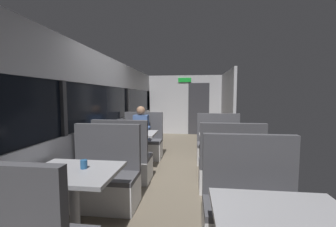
% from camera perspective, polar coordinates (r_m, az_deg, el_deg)
% --- Properties ---
extents(ground_plane, '(3.30, 9.20, 0.02)m').
position_cam_1_polar(ground_plane, '(4.31, 2.30, -15.65)').
color(ground_plane, '#665B4C').
extents(carriage_window_panel_left, '(0.09, 8.48, 2.30)m').
position_cam_1_polar(carriage_window_panel_left, '(4.41, -16.80, -0.45)').
color(carriage_window_panel_left, '#B2B2B7').
rests_on(carriage_window_panel_left, ground_plane).
extents(carriage_end_bulkhead, '(2.90, 0.11, 2.30)m').
position_cam_1_polar(carriage_end_bulkhead, '(8.23, 4.96, 2.27)').
color(carriage_end_bulkhead, '#B2B2B7').
rests_on(carriage_end_bulkhead, ground_plane).
extents(carriage_aisle_panel_right, '(0.08, 2.40, 2.30)m').
position_cam_1_polar(carriage_aisle_panel_right, '(7.13, 15.92, 1.82)').
color(carriage_aisle_panel_right, '#B2B2B7').
rests_on(carriage_aisle_panel_right, ground_plane).
extents(dining_table_near_window, '(0.90, 0.70, 0.74)m').
position_cam_1_polar(dining_table_near_window, '(2.43, -24.39, -16.19)').
color(dining_table_near_window, '#9E9EA3').
rests_on(dining_table_near_window, ground_plane).
extents(bench_near_window_facing_entry, '(0.95, 0.50, 1.10)m').
position_cam_1_polar(bench_near_window_facing_entry, '(3.12, -17.25, -17.35)').
color(bench_near_window_facing_entry, silver).
rests_on(bench_near_window_facing_entry, ground_plane).
extents(dining_table_mid_window, '(0.90, 0.70, 0.74)m').
position_cam_1_polar(dining_table_mid_window, '(4.42, -9.24, -6.42)').
color(dining_table_mid_window, '#9E9EA3').
rests_on(dining_table_mid_window, ground_plane).
extents(bench_mid_window_facing_end, '(0.95, 0.50, 1.10)m').
position_cam_1_polar(bench_mid_window_facing_end, '(3.85, -12.10, -12.94)').
color(bench_mid_window_facing_end, silver).
rests_on(bench_mid_window_facing_end, ground_plane).
extents(bench_mid_window_facing_entry, '(0.95, 0.50, 1.10)m').
position_cam_1_polar(bench_mid_window_facing_entry, '(5.15, -7.05, -8.35)').
color(bench_mid_window_facing_entry, silver).
rests_on(bench_mid_window_facing_entry, ground_plane).
extents(bench_front_aisle_facing_entry, '(0.95, 0.50, 1.10)m').
position_cam_1_polar(bench_front_aisle_facing_entry, '(2.42, 21.98, -24.34)').
color(bench_front_aisle_facing_entry, silver).
rests_on(bench_front_aisle_facing_entry, ground_plane).
extents(dining_table_rear_aisle, '(0.90, 0.70, 0.74)m').
position_cam_1_polar(dining_table_rear_aisle, '(4.10, 14.94, -7.40)').
color(dining_table_rear_aisle, '#9E9EA3').
rests_on(dining_table_rear_aisle, ground_plane).
extents(bench_rear_aisle_facing_end, '(0.95, 0.50, 1.10)m').
position_cam_1_polar(bench_rear_aisle_facing_end, '(3.52, 16.52, -14.74)').
color(bench_rear_aisle_facing_end, silver).
rests_on(bench_rear_aisle_facing_end, ground_plane).
extents(bench_rear_aisle_facing_entry, '(0.95, 0.50, 1.10)m').
position_cam_1_polar(bench_rear_aisle_facing_entry, '(4.85, 13.66, -9.27)').
color(bench_rear_aisle_facing_entry, silver).
rests_on(bench_rear_aisle_facing_entry, ground_plane).
extents(seated_passenger, '(0.47, 0.55, 1.26)m').
position_cam_1_polar(seated_passenger, '(5.03, -7.27, -6.21)').
color(seated_passenger, '#26262D').
rests_on(seated_passenger, ground_plane).
extents(coffee_cup_primary, '(0.07, 0.07, 0.09)m').
position_cam_1_polar(coffee_cup_primary, '(4.20, 13.52, -5.07)').
color(coffee_cup_primary, '#26598C').
rests_on(coffee_cup_primary, dining_table_rear_aisle).
extents(coffee_cup_secondary, '(0.07, 0.07, 0.09)m').
position_cam_1_polar(coffee_cup_secondary, '(2.40, -22.03, -12.74)').
color(coffee_cup_secondary, '#26598C').
rests_on(coffee_cup_secondary, dining_table_near_window).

